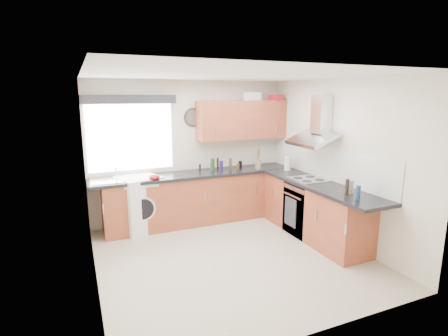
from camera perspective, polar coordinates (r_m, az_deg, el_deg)
name	(u,v)px	position (r m, az deg, el deg)	size (l,w,h in m)	color
ground_plane	(231,256)	(5.12, 1.23, -14.22)	(3.60, 3.60, 0.00)	beige
ceiling	(232,75)	(4.60, 1.37, 14.97)	(3.60, 3.60, 0.02)	white
wall_back	(191,151)	(6.36, -5.47, 2.76)	(3.60, 0.02, 2.50)	silver
wall_front	(316,210)	(3.21, 14.85, -6.68)	(3.60, 0.02, 2.50)	silver
wall_left	(89,184)	(4.30, -21.12, -2.40)	(0.02, 3.60, 2.50)	silver
wall_right	(338,161)	(5.68, 18.05, 1.13)	(0.02, 3.60, 2.50)	silver
window	(131,137)	(6.07, -15.00, 4.84)	(1.40, 0.02, 1.10)	white
window_blind	(129,99)	(5.94, -15.20, 10.78)	(1.50, 0.18, 0.14)	#28272D
splashback	(324,162)	(5.91, 16.03, 0.97)	(0.01, 3.00, 0.54)	white
base_cab_back	(191,199)	(6.24, -5.38, -5.14)	(3.00, 0.58, 0.86)	brown
base_cab_corner	(270,190)	(6.87, 7.47, -3.60)	(0.60, 0.60, 0.86)	brown
base_cab_right	(313,211)	(5.81, 14.39, -6.77)	(0.58, 2.10, 0.86)	brown
worktop_back	(196,174)	(6.15, -4.54, -1.01)	(3.60, 0.62, 0.05)	black
worktop_right	(321,186)	(5.57, 15.48, -2.77)	(0.62, 2.42, 0.05)	black
sink	(118,177)	(5.85, -16.97, -1.49)	(0.84, 0.46, 0.10)	silver
oven	(307,208)	(5.92, 13.42, -6.43)	(0.56, 0.58, 0.85)	black
hob_plate	(309,179)	(5.79, 13.66, -1.80)	(0.52, 0.52, 0.01)	silver
extractor_hood	(317,126)	(5.71, 14.88, 6.65)	(0.52, 0.78, 0.66)	silver
upper_cabinets	(242,120)	(6.49, 3.00, 7.87)	(1.70, 0.35, 0.70)	brown
washing_machine	(140,204)	(6.04, -13.59, -5.69)	(0.63, 0.61, 0.93)	white
wall_clock	(193,118)	(6.27, -5.03, 8.20)	(0.33, 0.33, 0.04)	#28272D
casserole	(250,96)	(6.65, 4.27, 11.60)	(0.35, 0.25, 0.15)	white
storage_box	(276,98)	(6.70, 8.54, 11.31)	(0.22, 0.18, 0.10)	red
utensil_pot	(258,165)	(6.45, 5.60, 0.52)	(0.11, 0.11, 0.16)	gray
kitchen_roll	(288,163)	(6.41, 10.34, 0.76)	(0.12, 0.12, 0.26)	white
tomato_cluster	(154,177)	(5.74, -11.33, -1.51)	(0.15, 0.15, 0.07)	#AD0B14
jar_0	(240,165)	(6.51, 2.68, 0.57)	(0.07, 0.07, 0.13)	black
jar_1	(221,166)	(6.21, -0.47, 0.30)	(0.07, 0.07, 0.19)	#181445
jar_2	(200,167)	(6.35, -3.96, 0.14)	(0.04, 0.04, 0.11)	black
jar_3	(212,165)	(6.24, -1.90, 0.53)	(0.07, 0.07, 0.23)	#153B1A
jar_4	(218,164)	(6.40, -1.05, 0.73)	(0.04, 0.04, 0.21)	black
jar_5	(230,164)	(6.31, 1.05, 0.64)	(0.05, 0.05, 0.22)	#403323
jar_6	(238,166)	(6.39, 2.30, 0.25)	(0.06, 0.06, 0.11)	brown
bottle_0	(351,187)	(5.13, 20.07, -2.92)	(0.07, 0.07, 0.19)	#A69A8E
bottle_1	(347,187)	(5.06, 19.45, -2.90)	(0.05, 0.05, 0.22)	black
bottle_2	(358,193)	(4.84, 21.03, -3.82)	(0.06, 0.06, 0.20)	navy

